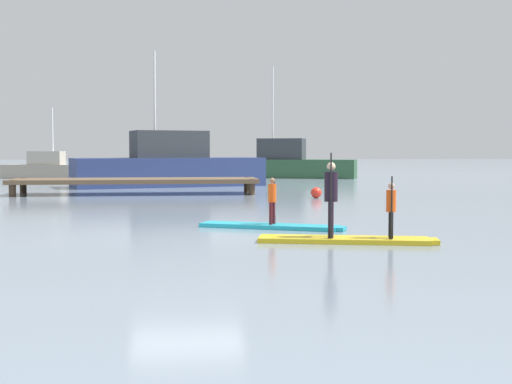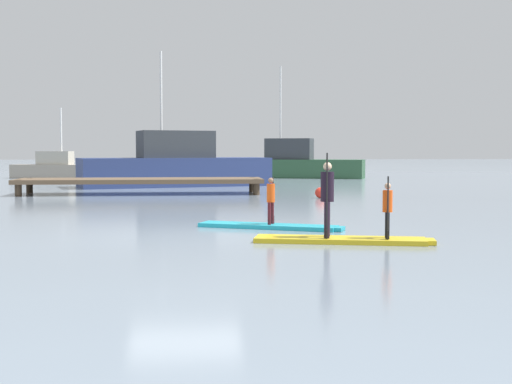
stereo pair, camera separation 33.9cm
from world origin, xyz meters
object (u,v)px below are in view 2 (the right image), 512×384
at_px(paddler_child_front, 387,207).
at_px(fishing_boat_white_large, 175,166).
at_px(mooring_buoy_mid, 320,193).
at_px(motor_boat_small_navy, 294,164).
at_px(paddleboard_far, 343,240).
at_px(paddleboard_near, 270,226).
at_px(fishing_boat_green_midground, 54,168).
at_px(paddler_adult, 327,194).
at_px(paddler_child_solo, 271,198).

xyz_separation_m(paddler_child_front, fishing_boat_white_large, (-4.73, 22.46, 0.29)).
bearing_deg(paddler_child_front, mooring_buoy_mid, 85.29).
xyz_separation_m(fishing_boat_white_large, mooring_buoy_mid, (5.81, -9.39, -0.81)).
xyz_separation_m(fishing_boat_white_large, motor_boat_small_navy, (7.67, 10.05, -0.09)).
height_order(paddleboard_far, paddler_child_front, paddler_child_front).
relative_size(paddleboard_near, fishing_boat_green_midground, 0.60).
xyz_separation_m(paddleboard_near, paddleboard_far, (1.19, -2.67, 0.00)).
relative_size(paddleboard_near, paddler_adult, 2.00).
distance_m(paddleboard_near, paddler_child_front, 3.59).
bearing_deg(paddler_child_front, paddler_child_solo, 125.04).
xyz_separation_m(paddleboard_far, paddler_adult, (-0.33, 0.07, 0.93)).
height_order(paddler_adult, paddler_child_front, paddler_adult).
distance_m(paddleboard_near, paddler_adult, 2.89).
height_order(paddleboard_far, mooring_buoy_mid, mooring_buoy_mid).
bearing_deg(paddler_adult, mooring_buoy_mid, 80.02).
xyz_separation_m(fishing_boat_green_midground, mooring_buoy_mid, (13.98, -20.12, -0.45)).
bearing_deg(paddler_adult, fishing_boat_white_large, 99.12).
bearing_deg(paddleboard_far, paddleboard_near, 114.04).
bearing_deg(mooring_buoy_mid, paddler_adult, -99.98).
bearing_deg(motor_boat_small_navy, fishing_boat_green_midground, 177.53).
bearing_deg(fishing_boat_green_midground, paddler_child_front, -68.75).
distance_m(fishing_boat_white_large, mooring_buoy_mid, 11.07).
bearing_deg(paddler_child_solo, paddleboard_near, -153.73).
distance_m(paddler_child_solo, mooring_buoy_mid, 10.66).
bearing_deg(paddleboard_near, paddler_adult, -71.61).
distance_m(fishing_boat_green_midground, motor_boat_small_navy, 15.86).
bearing_deg(paddler_child_solo, mooring_buoy_mid, 73.07).
xyz_separation_m(paddler_adult, motor_boat_small_navy, (4.11, 32.23, -0.04)).
bearing_deg(paddleboard_near, motor_boat_small_navy, 80.47).
height_order(fishing_boat_white_large, mooring_buoy_mid, fishing_boat_white_large).
relative_size(fishing_boat_white_large, fishing_boat_green_midground, 1.76).
height_order(motor_boat_small_navy, mooring_buoy_mid, motor_boat_small_navy).
relative_size(paddler_child_front, mooring_buoy_mid, 2.97).
relative_size(paddler_child_solo, mooring_buoy_mid, 2.65).
distance_m(paddler_adult, paddler_child_front, 1.23).
bearing_deg(paddler_child_front, paddleboard_near, 125.28).
relative_size(paddleboard_far, fishing_boat_green_midground, 0.64).
distance_m(paddleboard_near, paddleboard_far, 2.92).
bearing_deg(paddler_adult, paddler_child_solo, 108.08).
relative_size(fishing_boat_green_midground, mooring_buoy_mid, 13.55).
bearing_deg(fishing_boat_green_midground, motor_boat_small_navy, -2.47).
bearing_deg(paddleboard_near, fishing_boat_green_midground, 109.73).
xyz_separation_m(paddler_child_solo, paddler_adult, (0.85, -2.61, 0.25)).
bearing_deg(mooring_buoy_mid, motor_boat_small_navy, 84.53).
xyz_separation_m(paddleboard_near, paddler_child_front, (2.04, -2.88, 0.68)).
relative_size(paddleboard_near, paddler_child_solo, 3.08).
height_order(paddleboard_near, paddler_child_solo, paddler_child_solo).
relative_size(paddler_child_solo, motor_boat_small_navy, 0.12).
relative_size(paddler_adult, motor_boat_small_navy, 0.19).
relative_size(paddler_child_solo, fishing_boat_green_midground, 0.20).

